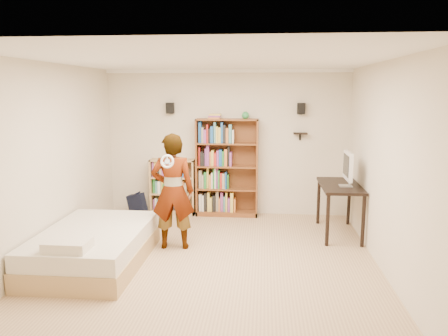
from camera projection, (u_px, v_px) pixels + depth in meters
The scene contains 14 objects.
ground at pixel (211, 262), 5.97m from camera, with size 4.50×5.00×0.01m, color tan.
room_shell at pixel (211, 134), 5.66m from camera, with size 4.52×5.02×2.71m.
crown_molding at pixel (210, 62), 5.50m from camera, with size 4.50×5.00×0.06m.
speaker_left at pixel (170, 108), 8.07m from camera, with size 0.14×0.12×0.20m, color black.
speaker_right at pixel (301, 109), 7.85m from camera, with size 0.14×0.12×0.20m, color black.
wall_shelf at pixel (300, 133), 7.94m from camera, with size 0.25×0.16×0.03m, color black.
tall_bookshelf at pixel (227, 168), 8.10m from camera, with size 1.14×0.33×1.81m, color brown, non-canonical shape.
low_bookshelf at pixel (173, 187), 8.27m from camera, with size 0.84×0.31×1.05m, color tan, non-canonical shape.
computer_desk at pixel (339, 209), 7.07m from camera, with size 0.61×1.22×0.83m, color black, non-canonical shape.
imac at pixel (346, 169), 6.80m from camera, with size 0.11×0.55×0.55m, color silver, non-canonical shape.
daybed at pixel (94, 242), 5.88m from camera, with size 1.32×2.02×0.60m, color beige, non-canonical shape.
person at pixel (173, 191), 6.40m from camera, with size 0.63×0.41×1.72m, color black.
wii_wheel at pixel (167, 161), 6.00m from camera, with size 0.19×0.19×0.03m, color silver.
navy_bag at pixel (138, 205), 8.09m from camera, with size 0.33×0.21×0.45m, color black, non-canonical shape.
Camera 1 is at (0.70, -5.61, 2.31)m, focal length 35.00 mm.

